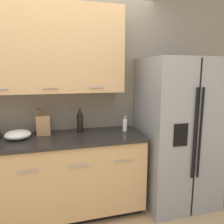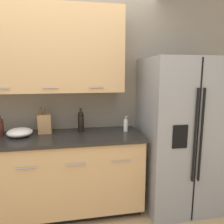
{
  "view_description": "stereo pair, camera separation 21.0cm",
  "coord_description": "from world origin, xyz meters",
  "px_view_note": "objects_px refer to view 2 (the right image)",
  "views": [
    {
      "loc": [
        -0.01,
        -1.46,
        1.61
      ],
      "look_at": [
        0.63,
        0.9,
        1.18
      ],
      "focal_mm": 35.0,
      "sensor_mm": 36.0,
      "label": 1
    },
    {
      "loc": [
        0.19,
        -1.51,
        1.61
      ],
      "look_at": [
        0.63,
        0.9,
        1.18
      ],
      "focal_mm": 35.0,
      "sensor_mm": 36.0,
      "label": 2
    }
  ],
  "objects_px": {
    "refrigerator": "(179,134)",
    "oil_bottle": "(1,126)",
    "knife_block": "(45,123)",
    "soap_dispenser": "(126,125)",
    "mixing_bowl": "(20,132)",
    "wine_bottle": "(81,121)"
  },
  "relations": [
    {
      "from": "refrigerator",
      "to": "oil_bottle",
      "type": "relative_size",
      "value": 7.8
    },
    {
      "from": "refrigerator",
      "to": "knife_block",
      "type": "height_order",
      "value": "refrigerator"
    },
    {
      "from": "refrigerator",
      "to": "knife_block",
      "type": "bearing_deg",
      "value": 172.34
    },
    {
      "from": "refrigerator",
      "to": "soap_dispenser",
      "type": "bearing_deg",
      "value": 168.89
    },
    {
      "from": "oil_bottle",
      "to": "mixing_bowl",
      "type": "xyz_separation_m",
      "value": [
        0.21,
        -0.07,
        -0.06
      ]
    },
    {
      "from": "knife_block",
      "to": "soap_dispenser",
      "type": "bearing_deg",
      "value": -5.29
    },
    {
      "from": "mixing_bowl",
      "to": "refrigerator",
      "type": "bearing_deg",
      "value": -3.57
    },
    {
      "from": "soap_dispenser",
      "to": "mixing_bowl",
      "type": "height_order",
      "value": "soap_dispenser"
    },
    {
      "from": "knife_block",
      "to": "soap_dispenser",
      "type": "distance_m",
      "value": 0.94
    },
    {
      "from": "refrigerator",
      "to": "mixing_bowl",
      "type": "height_order",
      "value": "refrigerator"
    },
    {
      "from": "knife_block",
      "to": "soap_dispenser",
      "type": "height_order",
      "value": "knife_block"
    },
    {
      "from": "wine_bottle",
      "to": "soap_dispenser",
      "type": "bearing_deg",
      "value": -8.85
    },
    {
      "from": "oil_bottle",
      "to": "mixing_bowl",
      "type": "relative_size",
      "value": 0.85
    },
    {
      "from": "knife_block",
      "to": "mixing_bowl",
      "type": "xyz_separation_m",
      "value": [
        -0.26,
        -0.1,
        -0.07
      ]
    },
    {
      "from": "soap_dispenser",
      "to": "wine_bottle",
      "type": "bearing_deg",
      "value": 171.15
    },
    {
      "from": "wine_bottle",
      "to": "soap_dispenser",
      "type": "height_order",
      "value": "wine_bottle"
    },
    {
      "from": "refrigerator",
      "to": "soap_dispenser",
      "type": "distance_m",
      "value": 0.66
    },
    {
      "from": "soap_dispenser",
      "to": "refrigerator",
      "type": "bearing_deg",
      "value": -11.11
    },
    {
      "from": "refrigerator",
      "to": "mixing_bowl",
      "type": "relative_size",
      "value": 6.6
    },
    {
      "from": "oil_bottle",
      "to": "soap_dispenser",
      "type": "bearing_deg",
      "value": -2.56
    },
    {
      "from": "oil_bottle",
      "to": "mixing_bowl",
      "type": "height_order",
      "value": "oil_bottle"
    },
    {
      "from": "soap_dispenser",
      "to": "mixing_bowl",
      "type": "relative_size",
      "value": 0.68
    }
  ]
}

